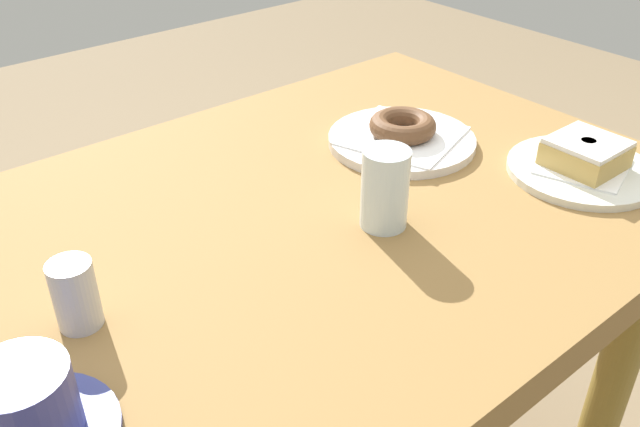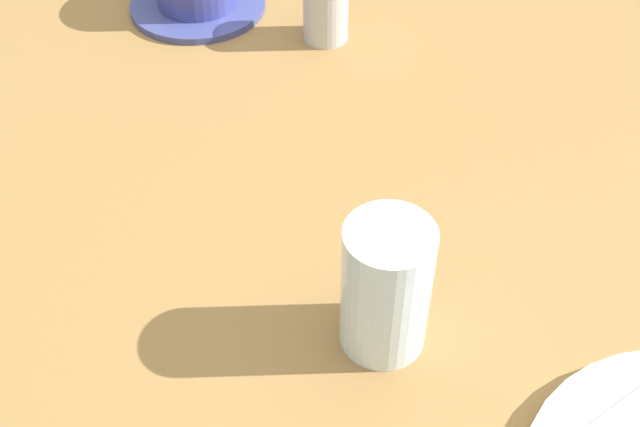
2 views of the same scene
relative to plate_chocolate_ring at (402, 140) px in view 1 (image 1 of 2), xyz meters
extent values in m
cube|color=olive|center=(-0.24, -0.06, -0.03)|extent=(1.09, 0.74, 0.05)
cylinder|color=olive|center=(0.22, -0.33, -0.41)|extent=(0.07, 0.07, 0.70)
cylinder|color=olive|center=(0.22, 0.21, -0.41)|extent=(0.07, 0.07, 0.70)
cylinder|color=silver|center=(0.00, 0.00, 0.00)|extent=(0.23, 0.23, 0.01)
cube|color=white|center=(0.00, 0.00, 0.01)|extent=(0.21, 0.21, 0.00)
torus|color=brown|center=(0.00, 0.00, 0.03)|extent=(0.10, 0.10, 0.03)
cylinder|color=silver|center=(0.13, -0.24, 0.00)|extent=(0.21, 0.21, 0.01)
cube|color=white|center=(0.13, -0.24, 0.01)|extent=(0.15, 0.15, 0.00)
cube|color=tan|center=(0.13, -0.24, 0.02)|extent=(0.10, 0.10, 0.03)
cube|color=silver|center=(0.13, -0.24, 0.04)|extent=(0.09, 0.09, 0.01)
cylinder|color=tan|center=(0.13, -0.24, 0.05)|extent=(0.02, 0.02, 0.00)
cylinder|color=silver|center=(-0.18, -0.15, 0.05)|extent=(0.06, 0.06, 0.11)
cylinder|color=#343A86|center=(-0.65, -0.20, 0.04)|extent=(0.09, 0.09, 0.07)
cylinder|color=black|center=(-0.65, -0.20, 0.07)|extent=(0.08, 0.08, 0.00)
cylinder|color=#B7B7B6|center=(-0.56, -0.08, 0.03)|extent=(0.05, 0.05, 0.08)
camera|label=1|loc=(-0.72, -0.66, 0.48)|focal=38.43mm
camera|label=2|loc=(0.14, -0.28, 0.46)|focal=45.30mm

